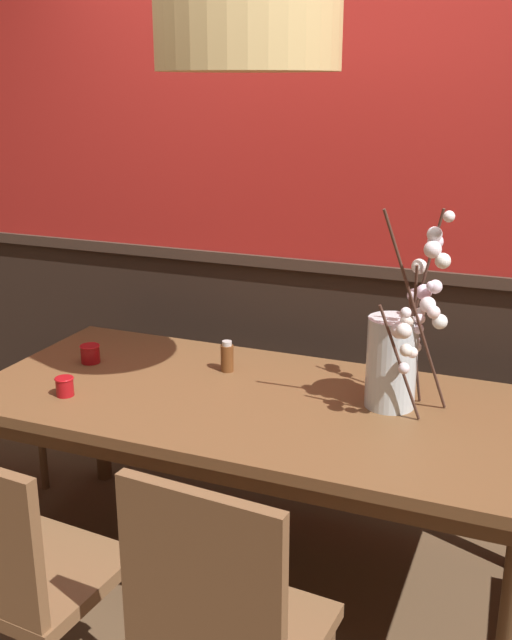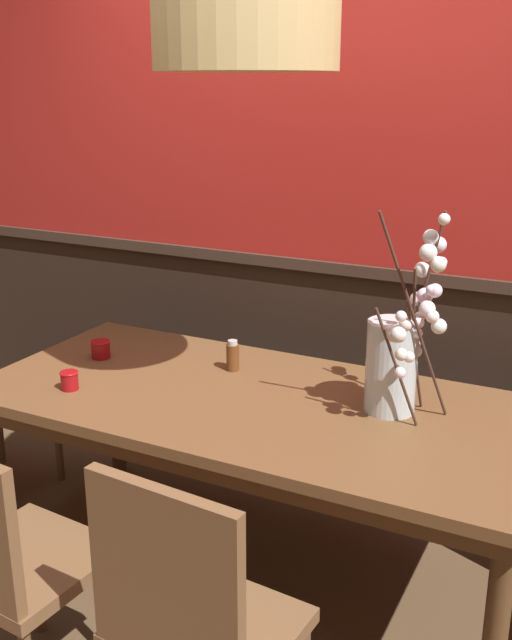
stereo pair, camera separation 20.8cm
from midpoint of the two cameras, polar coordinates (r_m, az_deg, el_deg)
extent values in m
plane|color=brown|center=(3.11, 2.02, -18.45)|extent=(24.00, 24.00, 0.00)
cube|color=#2D2119|center=(3.49, 7.49, -4.52)|extent=(5.41, 0.12, 1.05)
cube|color=#3E2E24|center=(3.32, 7.81, 4.17)|extent=(5.41, 0.14, 0.05)
cube|color=#B2231E|center=(3.24, 8.59, 20.36)|extent=(5.41, 0.12, 1.90)
cube|color=brown|center=(2.75, 2.18, -6.34)|extent=(2.09, 0.96, 0.04)
cube|color=brown|center=(2.78, 2.16, -7.48)|extent=(1.98, 0.86, 0.08)
cylinder|color=brown|center=(2.41, 20.32, -21.68)|extent=(0.07, 0.07, 0.69)
cylinder|color=brown|center=(3.66, -9.03, -6.56)|extent=(0.07, 0.07, 0.69)
cube|color=brown|center=(2.43, -14.68, -17.50)|extent=(0.47, 0.47, 0.04)
cylinder|color=brown|center=(2.78, -14.29, -18.46)|extent=(0.04, 0.04, 0.44)
cylinder|color=brown|center=(2.57, -7.89, -21.49)|extent=(0.04, 0.04, 0.44)
cube|color=brown|center=(3.66, 3.30, -4.36)|extent=(0.46, 0.43, 0.04)
cube|color=brown|center=(3.73, 4.63, 0.15)|extent=(0.43, 0.05, 0.46)
cylinder|color=brown|center=(3.54, 4.80, -9.53)|extent=(0.04, 0.04, 0.44)
cylinder|color=brown|center=(3.69, -0.72, -8.23)|extent=(0.04, 0.04, 0.44)
cylinder|color=brown|center=(3.83, 7.04, -7.37)|extent=(0.04, 0.04, 0.44)
cylinder|color=brown|center=(3.98, 1.85, -6.27)|extent=(0.04, 0.04, 0.44)
cube|color=brown|center=(2.13, -0.56, -22.48)|extent=(0.48, 0.43, 0.04)
cube|color=brown|center=(1.85, -3.64, -19.23)|extent=(0.43, 0.07, 0.48)
cylinder|color=brown|center=(2.48, -2.54, -23.06)|extent=(0.04, 0.04, 0.44)
cylinder|color=brown|center=(3.69, -13.29, -8.75)|extent=(0.04, 0.04, 0.44)
cube|color=brown|center=(3.47, 12.21, -6.23)|extent=(0.44, 0.46, 0.04)
cube|color=brown|center=(3.55, 13.57, -1.24)|extent=(0.39, 0.07, 0.48)
cylinder|color=brown|center=(3.38, 13.61, -11.57)|extent=(0.04, 0.04, 0.43)
cylinder|color=brown|center=(3.48, 8.19, -10.27)|extent=(0.04, 0.04, 0.43)
cylinder|color=brown|center=(3.68, 15.51, -9.13)|extent=(0.04, 0.04, 0.43)
cylinder|color=brown|center=(3.78, 10.50, -8.03)|extent=(0.04, 0.04, 0.43)
cylinder|color=silver|center=(2.64, 12.50, -3.52)|extent=(0.18, 0.18, 0.33)
cylinder|color=silver|center=(2.69, 12.33, -5.99)|extent=(0.16, 0.16, 0.07)
cylinder|color=#472D23|center=(2.66, 14.51, 0.81)|extent=(0.16, 0.06, 0.70)
sphere|color=white|center=(2.68, 14.33, 1.54)|extent=(0.05, 0.05, 0.05)
sphere|color=white|center=(2.63, 15.96, 5.52)|extent=(0.06, 0.06, 0.06)
sphere|color=white|center=(2.65, 14.76, 3.72)|extent=(0.05, 0.05, 0.05)
cylinder|color=#472D23|center=(2.51, 13.00, -3.59)|extent=(0.15, 0.07, 0.41)
sphere|color=white|center=(2.49, 13.27, -3.97)|extent=(0.04, 0.04, 0.04)
sphere|color=white|center=(2.44, 12.96, -1.10)|extent=(0.05, 0.05, 0.05)
sphere|color=white|center=(2.40, 13.45, 0.25)|extent=(0.04, 0.04, 0.04)
sphere|color=white|center=(2.43, 13.43, -2.60)|extent=(0.04, 0.04, 0.04)
sphere|color=white|center=(2.39, 13.25, -1.13)|extent=(0.05, 0.05, 0.05)
sphere|color=white|center=(2.50, 13.95, -2.79)|extent=(0.04, 0.04, 0.04)
cylinder|color=#472D23|center=(2.61, 14.24, -2.69)|extent=(0.04, 0.16, 0.43)
sphere|color=white|center=(2.53, 16.07, -0.49)|extent=(0.05, 0.05, 0.05)
sphere|color=white|center=(2.51, 15.62, 0.23)|extent=(0.04, 0.04, 0.04)
sphere|color=white|center=(2.55, 14.50, -1.00)|extent=(0.04, 0.04, 0.04)
sphere|color=white|center=(2.63, 14.33, -2.38)|extent=(0.04, 0.04, 0.04)
sphere|color=white|center=(2.54, 14.61, -0.23)|extent=(0.04, 0.04, 0.04)
cylinder|color=#472D23|center=(2.50, 14.33, 0.06)|extent=(0.22, 0.23, 0.73)
sphere|color=white|center=(2.35, 15.49, 4.95)|extent=(0.06, 0.06, 0.06)
sphere|color=white|center=(2.35, 16.22, 4.06)|extent=(0.05, 0.05, 0.05)
sphere|color=white|center=(2.53, 13.67, -0.32)|extent=(0.05, 0.05, 0.05)
sphere|color=white|center=(2.36, 15.66, 6.08)|extent=(0.05, 0.05, 0.05)
sphere|color=white|center=(2.31, 16.70, 7.35)|extent=(0.04, 0.04, 0.04)
sphere|color=white|center=(2.41, 16.39, 4.22)|extent=(0.03, 0.03, 0.03)
cylinder|color=#472D23|center=(2.61, 14.11, -1.45)|extent=(0.03, 0.16, 0.53)
sphere|color=white|center=(2.62, 14.33, -1.85)|extent=(0.03, 0.03, 0.03)
sphere|color=white|center=(2.59, 15.00, 1.77)|extent=(0.05, 0.05, 0.05)
sphere|color=white|center=(2.57, 14.64, 0.20)|extent=(0.04, 0.04, 0.04)
sphere|color=white|center=(2.53, 15.49, 2.22)|extent=(0.03, 0.03, 0.03)
sphere|color=white|center=(2.54, 15.22, 0.81)|extent=(0.05, 0.05, 0.05)
sphere|color=white|center=(2.53, 15.80, 2.14)|extent=(0.05, 0.05, 0.05)
cylinder|color=#9E0F14|center=(2.86, -12.02, -4.56)|extent=(0.07, 0.07, 0.07)
torus|color=red|center=(2.85, -12.06, -3.97)|extent=(0.07, 0.07, 0.01)
cylinder|color=silver|center=(2.87, -12.00, -4.76)|extent=(0.05, 0.05, 0.04)
cylinder|color=#9E0F14|center=(3.16, -9.92, -2.24)|extent=(0.08, 0.08, 0.08)
torus|color=red|center=(3.15, -9.95, -1.66)|extent=(0.08, 0.08, 0.01)
cylinder|color=silver|center=(3.16, -9.91, -2.43)|extent=(0.05, 0.05, 0.04)
cylinder|color=brown|center=(2.98, 0.22, -2.90)|extent=(0.05, 0.05, 0.11)
cylinder|color=beige|center=(2.95, 0.22, -1.76)|extent=(0.04, 0.04, 0.02)
cylinder|color=tan|center=(2.45, 1.85, 21.24)|extent=(0.58, 0.58, 0.24)
sphere|color=#F9EAB7|center=(2.45, 1.84, 20.39)|extent=(0.14, 0.14, 0.14)
camera|label=1|loc=(0.10, -87.75, 0.72)|focal=42.00mm
camera|label=2|loc=(0.10, 92.25, -0.72)|focal=42.00mm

